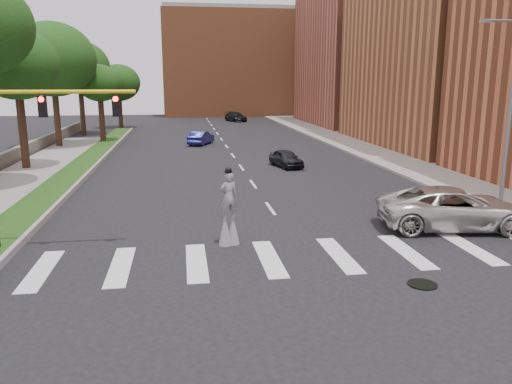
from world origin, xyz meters
The scene contains 21 objects.
ground_plane centered at (0.00, 0.00, 0.00)m, with size 160.00×160.00×0.00m, color black.
grass_median centered at (-11.50, 20.00, 0.12)m, with size 2.00×60.00×0.25m, color #1B3E11.
median_curb centered at (-10.45, 20.00, 0.14)m, with size 0.20×60.00×0.28m, color gray.
sidewalk_right centered at (12.50, 25.00, 0.09)m, with size 5.00×90.00×0.18m, color gray.
stone_wall centered at (-17.00, 22.00, 0.55)m, with size 0.50×56.00×1.10m, color #5B564E.
manhole centered at (3.00, -2.00, 0.02)m, with size 0.90×0.90×0.04m, color black.
building_mid centered at (22.00, 30.00, 12.00)m, with size 16.00×22.00×24.00m, color #A65D34.
building_far centered at (22.00, 54.00, 10.00)m, with size 16.00×22.00×20.00m, color #A7523D.
building_backdrop centered at (6.00, 78.00, 9.00)m, with size 26.00×14.00×18.00m, color #A65D34.
streetlight centered at (10.90, 6.00, 4.90)m, with size 2.05×0.20×9.00m.
traffic_signal centered at (-9.78, 3.00, 4.15)m, with size 5.30×0.23×6.20m.
stilt_performer centered at (-2.54, 2.79, 1.23)m, with size 0.83×0.63×3.03m.
suv_crossing centered at (7.16, 3.55, 0.88)m, with size 2.92×6.34×1.76m, color beige.
car_near centered at (3.27, 19.80, 0.63)m, with size 1.48×3.68×1.25m, color black.
car_mid centered at (-2.35, 33.83, 0.66)m, with size 1.41×4.04×1.33m, color navy.
car_far centered at (4.14, 61.85, 0.71)m, with size 1.98×4.88×1.42m, color black.
tree_3 centered at (-15.15, 21.23, 7.22)m, with size 5.64×5.64×9.67m.
tree_4 centered at (-15.62, 33.35, 8.03)m, with size 7.85×7.85×11.39m.
tree_5 centered at (-15.47, 44.87, 7.62)m, with size 6.92×6.92×10.59m.
tree_6 centered at (-12.08, 36.50, 5.87)m, with size 4.27×4.27×7.76m.
tree_7 centered at (-12.16, 53.04, 5.87)m, with size 5.59×5.59×8.28m.
Camera 1 is at (-4.23, -15.51, 6.19)m, focal length 35.00 mm.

